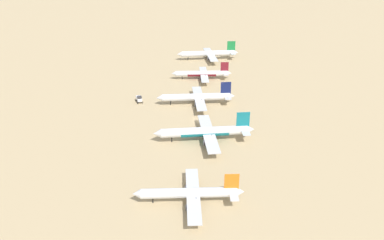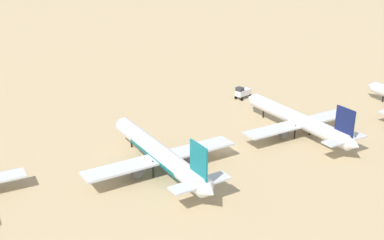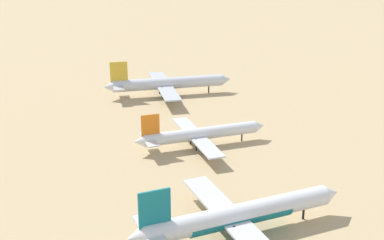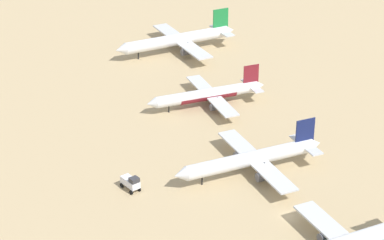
% 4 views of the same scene
% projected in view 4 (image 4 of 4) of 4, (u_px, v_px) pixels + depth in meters
% --- Properties ---
extents(ground_plane, '(1800.00, 1800.00, 0.00)m').
position_uv_depth(ground_plane, '(289.00, 216.00, 168.95)').
color(ground_plane, tan).
extents(parked_jet_0, '(43.95, 35.88, 12.68)m').
position_uv_depth(parked_jet_0, '(179.00, 40.00, 255.42)').
color(parked_jet_0, silver).
rests_on(parked_jet_0, ground).
extents(parked_jet_1, '(36.48, 29.61, 10.52)m').
position_uv_depth(parked_jet_1, '(208.00, 94.00, 218.20)').
color(parked_jet_1, silver).
rests_on(parked_jet_1, ground).
extents(parked_jet_2, '(40.08, 32.63, 11.55)m').
position_uv_depth(parked_jet_2, '(252.00, 159.00, 184.17)').
color(parked_jet_2, silver).
rests_on(parked_jet_2, ground).
extents(service_truck, '(4.19, 5.67, 3.90)m').
position_uv_depth(service_truck, '(131.00, 182.00, 177.98)').
color(service_truck, silver).
rests_on(service_truck, ground).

